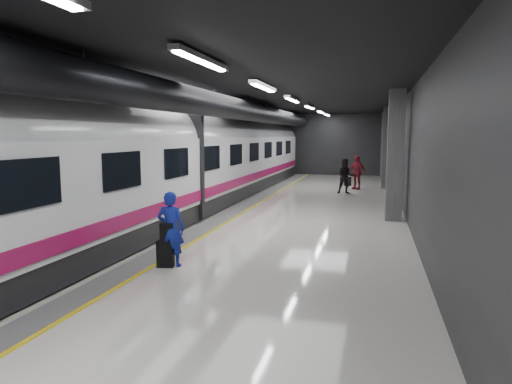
% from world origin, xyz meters
% --- Properties ---
extents(ground, '(40.00, 40.00, 0.00)m').
position_xyz_m(ground, '(0.00, 0.00, 0.00)').
color(ground, silver).
rests_on(ground, ground).
extents(platform_hall, '(10.02, 40.02, 4.51)m').
position_xyz_m(platform_hall, '(-0.29, 0.96, 3.54)').
color(platform_hall, black).
rests_on(platform_hall, ground).
extents(train, '(3.05, 38.00, 4.05)m').
position_xyz_m(train, '(-3.25, -0.00, 2.07)').
color(train, black).
rests_on(train, ground).
extents(traveler_main, '(0.65, 0.45, 1.71)m').
position_xyz_m(traveler_main, '(-0.55, -5.12, 0.86)').
color(traveler_main, '#1A23C3').
rests_on(traveler_main, ground).
extents(suitcase_main, '(0.41, 0.31, 0.60)m').
position_xyz_m(suitcase_main, '(-0.65, -5.21, 0.30)').
color(suitcase_main, black).
rests_on(suitcase_main, ground).
extents(shoulder_bag, '(0.34, 0.26, 0.41)m').
position_xyz_m(shoulder_bag, '(-0.62, -5.19, 0.81)').
color(shoulder_bag, black).
rests_on(shoulder_bag, suitcase_main).
extents(traveler_far_a, '(0.96, 0.80, 1.77)m').
position_xyz_m(traveler_far_a, '(2.48, 8.99, 0.88)').
color(traveler_far_a, black).
rests_on(traveler_far_a, ground).
extents(traveler_far_b, '(1.17, 0.96, 1.87)m').
position_xyz_m(traveler_far_b, '(2.95, 11.09, 0.93)').
color(traveler_far_b, maroon).
rests_on(traveler_far_b, ground).
extents(suitcase_far, '(0.41, 0.32, 0.53)m').
position_xyz_m(suitcase_far, '(2.38, 12.71, 0.26)').
color(suitcase_far, black).
rests_on(suitcase_far, ground).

